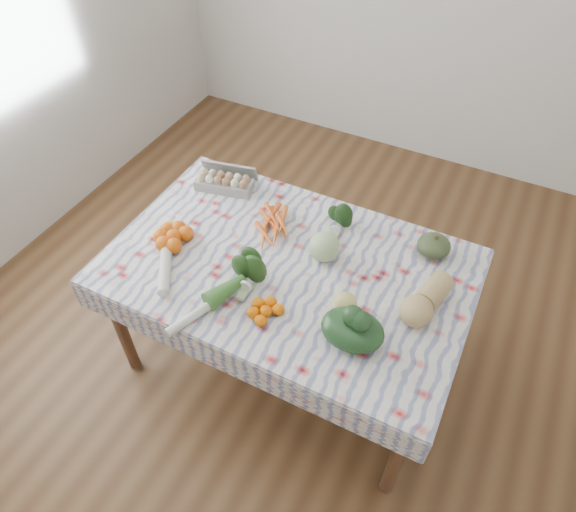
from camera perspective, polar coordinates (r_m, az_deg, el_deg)
The scene contains 16 objects.
ground at distance 2.98m, azimuth -0.00°, elevation -10.93°, with size 4.50×4.50×0.00m, color #51331B.
dining_table at distance 2.43m, azimuth -0.00°, elevation -2.30°, with size 1.60×1.00×0.75m.
tablecloth at distance 2.37m, azimuth -0.00°, elevation -1.06°, with size 1.66×1.06×0.01m, color silver.
egg_carton at distance 2.77m, azimuth -7.12°, elevation 8.05°, with size 0.31×0.12×0.08m, color #999994.
carrot_bunch at distance 2.51m, azimuth -1.75°, elevation 3.16°, with size 0.24×0.22×0.04m, color orange.
kale_bunch at distance 2.50m, azimuth 5.70°, elevation 3.93°, with size 0.14×0.12×0.12m, color #193513.
kabocha_squash at distance 2.48m, azimuth 15.91°, elevation 1.12°, with size 0.15×0.15×0.10m, color #3B4A28.
cabbage at distance 2.35m, azimuth 4.06°, elevation 1.04°, with size 0.14×0.14×0.14m, color #A9C784.
butternut_squash at distance 2.23m, azimuth 15.14°, elevation -4.57°, with size 0.14×0.30×0.14m, color tan.
orange_cluster at distance 2.50m, azimuth -12.60°, elevation 2.11°, with size 0.24×0.24×0.08m, color #E65D0D.
broccoli at distance 2.26m, azimuth -4.25°, elevation -2.26°, with size 0.15×0.15×0.11m, color #24491A.
mandarin_cluster at distance 2.17m, azimuth -2.49°, elevation -6.06°, with size 0.18×0.18×0.06m, color #EA6802.
grapefruit at distance 2.17m, azimuth 6.36°, elevation -5.28°, with size 0.10×0.10×0.10m, color #D6C568.
spinach_bag at distance 2.09m, azimuth 7.18°, elevation -8.13°, with size 0.26×0.21×0.12m, color black.
daikon at distance 2.40m, azimuth -13.47°, elevation -0.90°, with size 0.05×0.05×0.36m, color silver.
leek at distance 2.21m, azimuth -9.09°, elevation -5.62°, with size 0.04×0.04×0.39m, color silver.
Camera 1 is at (0.72, -1.43, 2.51)m, focal length 32.00 mm.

